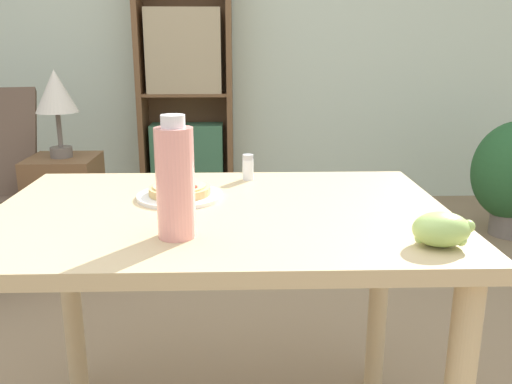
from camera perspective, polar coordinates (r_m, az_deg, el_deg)
wall_back at (r=3.91m, az=-4.05°, el=18.14°), size 8.00×0.05×2.60m
dining_table at (r=1.35m, az=-3.66°, el=-6.24°), size 1.10×0.75×0.73m
pizza_on_plate at (r=1.41m, az=-8.01°, el=-0.06°), size 0.22×0.22×0.04m
grape_bunch at (r=1.13m, az=18.90°, el=-3.76°), size 0.12×0.09×0.07m
drink_bottle at (r=1.10m, az=-8.49°, el=1.15°), size 0.08×0.08×0.25m
salt_shaker at (r=1.58m, az=-0.86°, el=2.62°), size 0.03×0.03×0.07m
bookshelf at (r=3.77m, az=-7.36°, el=9.22°), size 0.63×0.29×1.56m
side_table at (r=3.00m, az=-19.28°, el=-1.66°), size 0.34×0.34×0.55m
table_lamp at (r=2.89m, az=-20.31°, el=9.51°), size 0.21×0.21×0.44m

